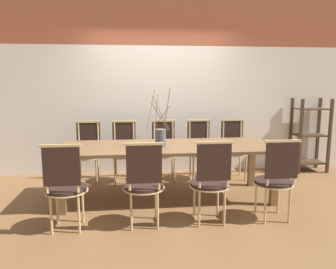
% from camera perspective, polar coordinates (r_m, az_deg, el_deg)
% --- Properties ---
extents(ground_plane, '(16.00, 16.00, 0.00)m').
position_cam_1_polar(ground_plane, '(4.65, 0.00, -10.98)').
color(ground_plane, brown).
extents(wall_rear, '(12.00, 0.06, 3.20)m').
position_cam_1_polar(wall_rear, '(5.77, -1.56, 9.17)').
color(wall_rear, silver).
rests_on(wall_rear, ground_plane).
extents(dining_table, '(2.90, 1.03, 0.75)m').
position_cam_1_polar(dining_table, '(4.46, 0.00, -2.92)').
color(dining_table, brown).
rests_on(dining_table, ground_plane).
extents(chair_near_leftend, '(0.46, 0.46, 0.98)m').
position_cam_1_polar(chair_near_leftend, '(3.70, -17.46, -8.29)').
color(chair_near_leftend, black).
rests_on(chair_near_leftend, ground_plane).
extents(chair_near_left, '(0.46, 0.46, 0.98)m').
position_cam_1_polar(chair_near_left, '(3.63, -4.22, -8.22)').
color(chair_near_left, black).
rests_on(chair_near_left, ground_plane).
extents(chair_near_center, '(0.46, 0.46, 0.98)m').
position_cam_1_polar(chair_near_center, '(3.73, 7.42, -7.79)').
color(chair_near_center, black).
rests_on(chair_near_center, ground_plane).
extents(chair_near_right, '(0.46, 0.46, 0.98)m').
position_cam_1_polar(chair_near_right, '(3.98, 18.21, -7.12)').
color(chair_near_right, black).
rests_on(chair_near_right, ground_plane).
extents(chair_far_leftend, '(0.46, 0.46, 0.98)m').
position_cam_1_polar(chair_far_leftend, '(5.36, -13.78, -2.75)').
color(chair_far_leftend, black).
rests_on(chair_far_leftend, ground_plane).
extents(chair_far_left, '(0.46, 0.46, 0.98)m').
position_cam_1_polar(chair_far_left, '(5.32, -7.65, -2.66)').
color(chair_far_left, black).
rests_on(chair_far_left, ground_plane).
extents(chair_far_center, '(0.46, 0.46, 0.98)m').
position_cam_1_polar(chair_far_center, '(5.34, -0.67, -2.53)').
color(chair_far_center, black).
rests_on(chair_far_center, ground_plane).
extents(chair_far_right, '(0.46, 0.46, 0.98)m').
position_cam_1_polar(chair_far_right, '(5.43, 5.57, -2.38)').
color(chair_far_right, black).
rests_on(chair_far_right, ground_plane).
extents(chair_far_rightend, '(0.46, 0.46, 0.98)m').
position_cam_1_polar(chair_far_rightend, '(5.57, 11.42, -2.21)').
color(chair_far_rightend, black).
rests_on(chair_far_rightend, ground_plane).
extents(vase_centerpiece, '(0.33, 0.32, 0.78)m').
position_cam_1_polar(vase_centerpiece, '(4.35, -1.32, -0.42)').
color(vase_centerpiece, '#4C5156').
rests_on(vase_centerpiece, dining_table).
extents(book_stack, '(0.26, 0.19, 0.04)m').
position_cam_1_polar(book_stack, '(4.36, -4.71, -1.92)').
color(book_stack, '#842D8C').
rests_on(book_stack, dining_table).
extents(shelving_rack, '(0.58, 0.40, 1.31)m').
position_cam_1_polar(shelving_rack, '(6.39, 23.43, -0.12)').
color(shelving_rack, '#422D1E').
rests_on(shelving_rack, ground_plane).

